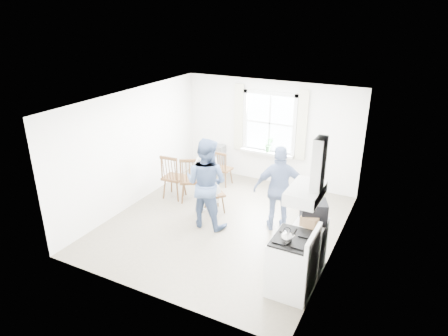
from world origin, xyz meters
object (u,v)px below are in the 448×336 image
at_px(windsor_chair_a, 221,165).
at_px(person_left, 208,177).
at_px(person_right, 280,189).
at_px(stereo_stack, 314,212).
at_px(windsor_chair_c, 190,175).
at_px(person_mid, 206,183).
at_px(gas_stove, 292,264).
at_px(windsor_chair_b, 171,173).
at_px(low_cabinet, 309,245).

distance_m(windsor_chair_a, person_left, 1.50).
height_order(windsor_chair_a, person_right, person_right).
height_order(stereo_stack, person_right, person_right).
bearing_deg(person_right, stereo_stack, 106.87).
distance_m(windsor_chair_c, person_mid, 1.12).
bearing_deg(stereo_stack, windsor_chair_a, 141.64).
relative_size(windsor_chair_c, person_mid, 0.59).
distance_m(windsor_chair_a, person_mid, 1.99).
bearing_deg(windsor_chair_a, gas_stove, -46.85).
bearing_deg(windsor_chair_a, person_right, -33.64).
distance_m(windsor_chair_c, person_left, 0.69).
relative_size(windsor_chair_c, person_right, 0.62).
bearing_deg(person_left, windsor_chair_c, -29.67).
xyz_separation_m(person_left, person_right, (1.58, 0.08, 0.04)).
xyz_separation_m(windsor_chair_a, windsor_chair_c, (-0.20, -1.14, 0.12)).
bearing_deg(person_mid, windsor_chair_c, -40.75).
relative_size(windsor_chair_a, windsor_chair_b, 0.83).
distance_m(windsor_chair_a, windsor_chair_c, 1.16).
bearing_deg(person_left, stereo_stack, 154.08).
height_order(windsor_chair_c, person_right, person_right).
relative_size(low_cabinet, windsor_chair_b, 0.83).
bearing_deg(stereo_stack, windsor_chair_c, 159.44).
relative_size(low_cabinet, windsor_chair_c, 0.82).
distance_m(windsor_chair_a, windsor_chair_b, 1.38).
relative_size(windsor_chair_a, windsor_chair_c, 0.83).
bearing_deg(windsor_chair_b, stereo_stack, -17.24).
bearing_deg(windsor_chair_c, person_right, -4.81).
relative_size(person_left, person_mid, 0.90).
height_order(windsor_chair_c, person_left, person_left).
bearing_deg(low_cabinet, windsor_chair_c, 159.13).
distance_m(low_cabinet, windsor_chair_b, 3.77).
relative_size(gas_stove, person_right, 0.63).
bearing_deg(windsor_chair_b, low_cabinet, -17.51).
distance_m(low_cabinet, stereo_stack, 0.63).
height_order(low_cabinet, person_right, person_right).
relative_size(gas_stove, stereo_stack, 2.14).
bearing_deg(windsor_chair_c, windsor_chair_a, 79.82).
bearing_deg(person_right, windsor_chair_c, -31.27).
height_order(gas_stove, windsor_chair_a, gas_stove).
xyz_separation_m(stereo_stack, person_mid, (-2.30, 0.46, -0.15)).
height_order(person_left, person_right, person_right).
height_order(stereo_stack, windsor_chair_b, stereo_stack).
bearing_deg(gas_stove, person_mid, 151.99).
height_order(stereo_stack, person_left, person_left).
xyz_separation_m(low_cabinet, windsor_chair_b, (-3.59, 1.13, 0.21)).
bearing_deg(windsor_chair_c, stereo_stack, -20.56).
relative_size(stereo_stack, windsor_chair_c, 0.47).
height_order(windsor_chair_a, windsor_chair_c, windsor_chair_c).
relative_size(person_left, person_right, 0.96).
relative_size(low_cabinet, person_right, 0.51).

